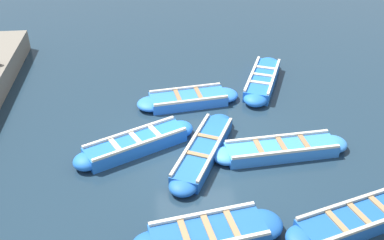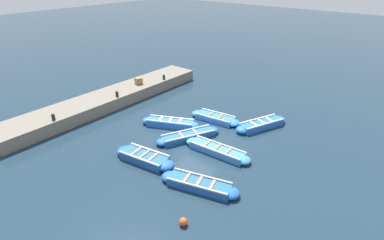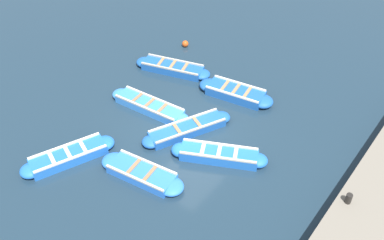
# 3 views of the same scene
# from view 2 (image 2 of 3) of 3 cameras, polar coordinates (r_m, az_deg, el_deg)

# --- Properties ---
(ground_plane) EXTENTS (120.00, 120.00, 0.00)m
(ground_plane) POSITION_cam_2_polar(r_m,az_deg,el_deg) (17.07, -0.58, -3.22)
(ground_plane) COLOR #1C303F
(boat_outer_left) EXTENTS (3.69, 1.80, 0.41)m
(boat_outer_left) POSITION_cam_2_polar(r_m,az_deg,el_deg) (13.35, 1.40, -12.18)
(boat_outer_left) COLOR #1E59AD
(boat_outer_left) RESTS_ON ground
(boat_tucked) EXTENTS (3.40, 1.32, 0.39)m
(boat_tucked) POSITION_cam_2_polar(r_m,az_deg,el_deg) (18.85, 4.45, 0.40)
(boat_tucked) COLOR blue
(boat_tucked) RESTS_ON ground
(boat_outer_right) EXTENTS (2.26, 3.73, 0.39)m
(boat_outer_right) POSITION_cam_2_polar(r_m,az_deg,el_deg) (16.81, -0.73, -3.06)
(boat_outer_right) COLOR #1E59AD
(boat_outer_right) RESTS_ON ground
(boat_end_of_row) EXTENTS (2.06, 3.56, 0.44)m
(boat_end_of_row) POSITION_cam_2_polar(r_m,az_deg,el_deg) (18.43, 13.05, -0.83)
(boat_end_of_row) COLOR blue
(boat_end_of_row) RESTS_ON ground
(boat_far_corner) EXTENTS (3.46, 1.45, 0.46)m
(boat_far_corner) POSITION_cam_2_polar(r_m,az_deg,el_deg) (15.13, -9.02, -7.10)
(boat_far_corner) COLOR #1E59AD
(boat_far_corner) RESTS_ON ground
(boat_stern_in) EXTENTS (3.50, 2.22, 0.45)m
(boat_stern_in) POSITION_cam_2_polar(r_m,az_deg,el_deg) (18.15, -4.17, -0.59)
(boat_stern_in) COLOR blue
(boat_stern_in) RESTS_ON ground
(boat_inner_gap) EXTENTS (3.83, 1.06, 0.40)m
(boat_inner_gap) POSITION_cam_2_polar(r_m,az_deg,el_deg) (15.61, 4.80, -5.77)
(boat_inner_gap) COLOR #3884E0
(boat_inner_gap) RESTS_ON ground
(quay_wall) EXTENTS (2.43, 15.28, 0.78)m
(quay_wall) POSITION_cam_2_polar(r_m,az_deg,el_deg) (21.81, -15.31, 3.98)
(quay_wall) COLOR slate
(quay_wall) RESTS_ON ground
(bollard_north) EXTENTS (0.20, 0.20, 0.35)m
(bollard_north) POSITION_cam_2_polar(r_m,az_deg,el_deg) (23.66, -5.38, 8.14)
(bollard_north) COLOR black
(bollard_north) RESTS_ON quay_wall
(bollard_mid_north) EXTENTS (0.20, 0.20, 0.35)m
(bollard_mid_north) POSITION_cam_2_polar(r_m,az_deg,el_deg) (20.94, -14.10, 4.83)
(bollard_mid_north) COLOR black
(bollard_mid_north) RESTS_ON quay_wall
(bollard_mid_south) EXTENTS (0.20, 0.20, 0.35)m
(bollard_mid_south) POSITION_cam_2_polar(r_m,az_deg,el_deg) (18.92, -24.92, 0.53)
(bollard_mid_south) COLOR black
(bollard_mid_south) RESTS_ON quay_wall
(wooden_crate) EXTENTS (0.60, 0.60, 0.47)m
(wooden_crate) POSITION_cam_2_polar(r_m,az_deg,el_deg) (22.93, -10.14, 7.37)
(wooden_crate) COLOR olive
(wooden_crate) RESTS_ON quay_wall
(buoy_orange_near) EXTENTS (0.32, 0.32, 0.32)m
(buoy_orange_near) POSITION_cam_2_polar(r_m,az_deg,el_deg) (11.80, -1.67, -18.81)
(buoy_orange_near) COLOR #E05119
(buoy_orange_near) RESTS_ON ground
(buoy_yellow_far) EXTENTS (0.26, 0.26, 0.26)m
(buoy_yellow_far) POSITION_cam_2_polar(r_m,az_deg,el_deg) (13.54, -3.01, -11.83)
(buoy_yellow_far) COLOR #EAB214
(buoy_yellow_far) RESTS_ON ground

